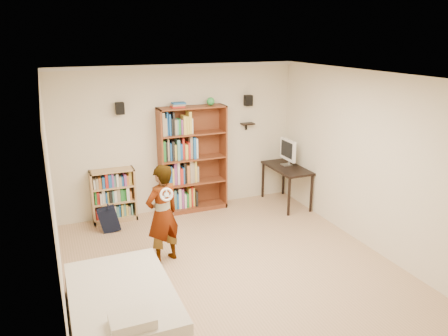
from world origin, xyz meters
The scene contains 14 objects.
ground centered at (0.00, 0.00, 0.00)m, with size 4.50×5.00×0.01m, color tan.
room_shell centered at (0.00, 0.00, 1.76)m, with size 4.52×5.02×2.71m.
crown_molding centered at (0.00, 0.00, 2.67)m, with size 4.50×5.00×0.06m.
speaker_left centered at (-1.05, 2.40, 2.00)m, with size 0.14×0.12×0.20m, color black.
speaker_right centered at (1.35, 2.40, 2.00)m, with size 0.14×0.12×0.20m, color black.
wall_shelf centered at (1.35, 2.41, 1.55)m, with size 0.25×0.16×0.03m, color black.
tall_bookshelf centered at (0.20, 2.32, 0.98)m, with size 1.24×0.36×1.97m, color brown, non-canonical shape.
low_bookshelf centered at (-1.27, 2.36, 0.47)m, with size 0.76×0.28×0.95m, color tan, non-canonical shape.
computer_desk centered at (1.95, 1.89, 0.38)m, with size 0.56×1.12×0.76m, color black, non-canonical shape.
imac centered at (2.00, 2.00, 1.02)m, with size 0.10×0.51×0.51m, color white, non-canonical shape.
daybed centered at (-1.65, -0.61, 0.26)m, with size 1.16×1.79×0.53m, color beige, non-canonical shape.
person centered at (-0.84, 0.61, 0.74)m, with size 0.54×0.35×1.48m, color black.
wii_wheel centered at (-0.84, 0.33, 1.14)m, with size 0.19×0.19×0.03m, color white.
navy_bag centered at (-1.43, 1.94, 0.22)m, with size 0.33×0.21×0.44m, color black, non-canonical shape.
Camera 1 is at (-2.21, -5.05, 3.21)m, focal length 35.00 mm.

